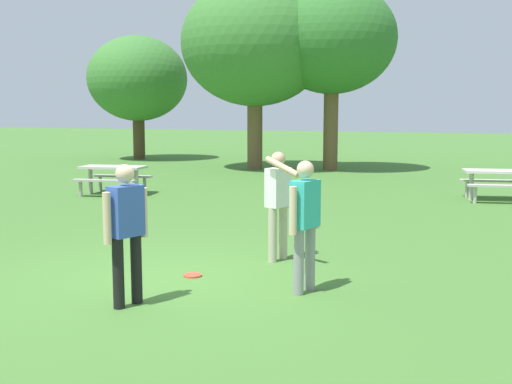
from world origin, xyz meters
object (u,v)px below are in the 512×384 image
object	(u,v)px
tree_broad_center	(255,44)
tree_tall_left	(138,79)
person_bystander	(305,217)
picnic_table_far	(499,178)
tree_far_right	(332,40)
person_catcher	(279,197)
person_thrower	(126,225)
picnic_table_near	(113,174)
frisbee	(193,275)

from	to	relation	value
tree_broad_center	tree_tall_left	bearing A→B (deg)	160.43
tree_tall_left	tree_broad_center	size ratio (longest dim) A/B	0.79
person_bystander	tree_broad_center	bearing A→B (deg)	114.80
picnic_table_far	tree_far_right	distance (m)	9.73
person_catcher	tree_broad_center	bearing A→B (deg)	114.05
person_thrower	person_catcher	bearing A→B (deg)	72.54
picnic_table_near	tree_tall_left	bearing A→B (deg)	120.07
person_bystander	tree_far_right	xyz separation A→B (m)	(-4.05, 15.59, 3.93)
picnic_table_near	picnic_table_far	world-z (taller)	same
frisbee	picnic_table_far	xyz separation A→B (m)	(3.70, 9.25, 0.55)
tree_tall_left	frisbee	bearing A→B (deg)	-54.81
picnic_table_near	person_catcher	bearing A→B (deg)	-37.85
picnic_table_far	tree_tall_left	xyz separation A→B (m)	(-15.82, 7.93, 3.14)
person_catcher	picnic_table_near	distance (m)	8.49
picnic_table_far	tree_broad_center	xyz separation A→B (m)	(-8.93, 5.48, 4.21)
person_thrower	tree_tall_left	xyz separation A→B (m)	(-12.04, 18.59, 2.76)
picnic_table_near	tree_broad_center	size ratio (longest dim) A/B	0.27
person_bystander	picnic_table_far	world-z (taller)	person_bystander
picnic_table_far	tree_broad_center	distance (m)	11.29
person_thrower	picnic_table_far	size ratio (longest dim) A/B	0.83
person_catcher	person_thrower	bearing A→B (deg)	-107.46
tree_tall_left	tree_broad_center	bearing A→B (deg)	-19.57
tree_tall_left	tree_broad_center	world-z (taller)	tree_broad_center
picnic_table_near	tree_broad_center	bearing A→B (deg)	85.13
picnic_table_far	tree_broad_center	world-z (taller)	tree_broad_center
person_bystander	person_catcher	bearing A→B (deg)	121.56
picnic_table_near	tree_tall_left	distance (m)	12.74
tree_tall_left	person_thrower	bearing A→B (deg)	-57.08
frisbee	tree_broad_center	distance (m)	16.35
person_bystander	tree_tall_left	world-z (taller)	tree_tall_left
picnic_table_near	tree_broad_center	xyz separation A→B (m)	(0.70, 8.24, 4.21)
person_thrower	frisbee	bearing A→B (deg)	86.67
tree_tall_left	tree_far_right	size ratio (longest dim) A/B	0.82
person_catcher	tree_broad_center	distance (m)	15.21
tree_tall_left	tree_far_right	xyz separation A→B (m)	(9.70, -1.72, 1.17)
frisbee	picnic_table_far	size ratio (longest dim) A/B	0.13
tree_far_right	frisbee	bearing A→B (deg)	-81.13
tree_tall_left	person_bystander	bearing A→B (deg)	-51.52
person_thrower	person_catcher	world-z (taller)	same
tree_broad_center	tree_far_right	size ratio (longest dim) A/B	1.03
frisbee	person_catcher	bearing A→B (deg)	59.38
picnic_table_near	tree_far_right	distance (m)	10.56
tree_broad_center	person_bystander	bearing A→B (deg)	-65.20
person_catcher	picnic_table_far	size ratio (longest dim) A/B	0.83
tree_far_right	tree_tall_left	bearing A→B (deg)	169.97
frisbee	picnic_table_far	distance (m)	9.98
person_thrower	frisbee	xyz separation A→B (m)	(0.08, 1.40, -0.93)
frisbee	picnic_table_near	world-z (taller)	picnic_table_near
person_thrower	tree_tall_left	size ratio (longest dim) A/B	0.29
person_thrower	tree_far_right	distance (m)	17.49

